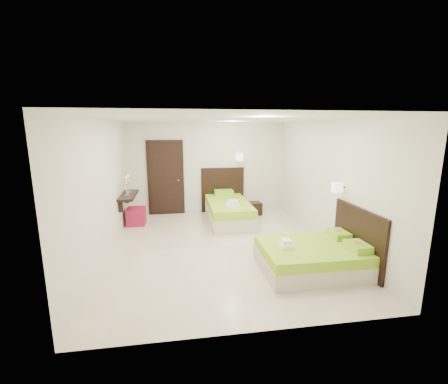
{
  "coord_description": "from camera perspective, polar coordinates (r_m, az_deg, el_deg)",
  "views": [
    {
      "loc": [
        -0.86,
        -5.85,
        2.4
      ],
      "look_at": [
        0.1,
        0.3,
        1.1
      ],
      "focal_mm": 24.0,
      "sensor_mm": 36.0,
      "label": 1
    }
  ],
  "objects": [
    {
      "name": "floor",
      "position": [
        6.38,
        -0.48,
        -10.3
      ],
      "size": [
        5.5,
        5.5,
        0.0
      ],
      "primitive_type": "plane",
      "color": "beige",
      "rests_on": "ground"
    },
    {
      "name": "bed_single",
      "position": [
        8.01,
        0.76,
        -3.29
      ],
      "size": [
        1.26,
        2.1,
        1.73
      ],
      "color": "beige",
      "rests_on": "ground"
    },
    {
      "name": "bed_double",
      "position": [
        5.53,
        17.08,
        -11.5
      ],
      "size": [
        1.73,
        1.47,
        1.43
      ],
      "color": "beige",
      "rests_on": "ground"
    },
    {
      "name": "nightstand",
      "position": [
        8.65,
        5.69,
        -3.14
      ],
      "size": [
        0.43,
        0.39,
        0.36
      ],
      "primitive_type": "cube",
      "rotation": [
        0.0,
        0.0,
        0.09
      ],
      "color": "black",
      "rests_on": "ground"
    },
    {
      "name": "ottoman",
      "position": [
        8.01,
        -16.37,
        -4.46
      ],
      "size": [
        0.46,
        0.46,
        0.44
      ],
      "primitive_type": "cube",
      "rotation": [
        0.0,
        0.0,
        -0.03
      ],
      "color": "maroon",
      "rests_on": "ground"
    },
    {
      "name": "door",
      "position": [
        8.66,
        -11.03,
        2.61
      ],
      "size": [
        1.02,
        0.15,
        2.14
      ],
      "color": "black",
      "rests_on": "ground"
    },
    {
      "name": "console_shelf",
      "position": [
        7.71,
        -17.82,
        -0.63
      ],
      "size": [
        0.35,
        1.2,
        0.78
      ],
      "color": "black",
      "rests_on": "ground"
    }
  ]
}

